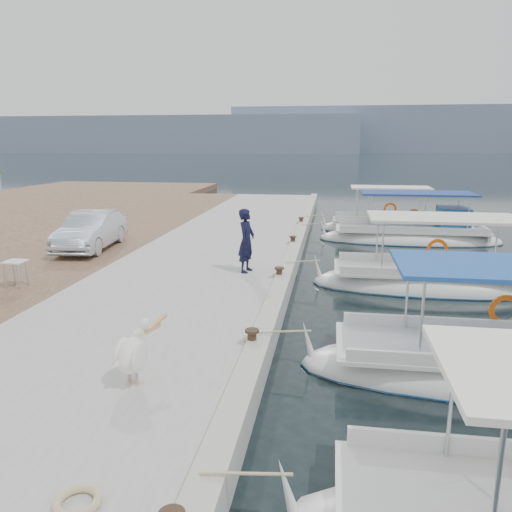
{
  "coord_description": "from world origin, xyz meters",
  "views": [
    {
      "loc": [
        1.12,
        -12.56,
        4.41
      ],
      "look_at": [
        -1.0,
        1.26,
        1.2
      ],
      "focal_mm": 35.0,
      "sensor_mm": 36.0,
      "label": 1
    }
  ],
  "objects": [
    {
      "name": "ground",
      "position": [
        0.0,
        0.0,
        0.0
      ],
      "size": [
        400.0,
        400.0,
        0.0
      ],
      "primitive_type": "plane",
      "color": "black",
      "rests_on": "ground"
    },
    {
      "name": "concrete_quay",
      "position": [
        -3.0,
        5.0,
        0.25
      ],
      "size": [
        6.0,
        40.0,
        0.5
      ],
      "primitive_type": "cube",
      "color": "#9FA09A",
      "rests_on": "ground"
    },
    {
      "name": "quay_curb",
      "position": [
        -0.22,
        5.0,
        0.56
      ],
      "size": [
        0.44,
        40.0,
        0.12
      ],
      "primitive_type": "cube",
      "color": "#ACA998",
      "rests_on": "concrete_quay"
    },
    {
      "name": "cobblestone_strip",
      "position": [
        -8.0,
        5.0,
        0.25
      ],
      "size": [
        4.0,
        40.0,
        0.5
      ],
      "primitive_type": "cube",
      "color": "brown",
      "rests_on": "ground"
    },
    {
      "name": "distant_hills",
      "position": [
        29.61,
        201.49,
        7.61
      ],
      "size": [
        330.0,
        60.0,
        18.0
      ],
      "color": "slate",
      "rests_on": "ground"
    },
    {
      "name": "fishing_caique_b",
      "position": [
        4.46,
        -3.19,
        0.12
      ],
      "size": [
        7.74,
        2.41,
        2.83
      ],
      "color": "silver",
      "rests_on": "ground"
    },
    {
      "name": "fishing_caique_c",
      "position": [
        4.26,
        2.88,
        0.12
      ],
      "size": [
        7.34,
        2.43,
        2.83
      ],
      "color": "silver",
      "rests_on": "ground"
    },
    {
      "name": "fishing_caique_d",
      "position": [
        4.73,
        10.35,
        0.18
      ],
      "size": [
        8.07,
        2.47,
        2.83
      ],
      "color": "silver",
      "rests_on": "ground"
    },
    {
      "name": "fishing_caique_e",
      "position": [
        3.8,
        13.01,
        0.13
      ],
      "size": [
        6.43,
        2.02,
        2.83
      ],
      "color": "silver",
      "rests_on": "ground"
    },
    {
      "name": "mooring_bollards",
      "position": [
        -0.35,
        1.5,
        0.69
      ],
      "size": [
        0.28,
        20.28,
        0.33
      ],
      "color": "black",
      "rests_on": "concrete_quay"
    },
    {
      "name": "pelican",
      "position": [
        -2.03,
        -5.34,
        1.02
      ],
      "size": [
        0.65,
        1.31,
        1.02
      ],
      "color": "tan",
      "rests_on": "concrete_quay"
    },
    {
      "name": "fisherman",
      "position": [
        -1.42,
        2.1,
        1.47
      ],
      "size": [
        0.61,
        0.79,
        1.95
      ],
      "primitive_type": "imported",
      "rotation": [
        0.0,
        0.0,
        1.36
      ],
      "color": "black",
      "rests_on": "concrete_quay"
    },
    {
      "name": "parked_car",
      "position": [
        -7.71,
        4.55,
        1.19
      ],
      "size": [
        1.87,
        4.34,
        1.39
      ],
      "primitive_type": "imported",
      "rotation": [
        0.0,
        0.0,
        0.1
      ],
      "color": "silver",
      "rests_on": "cobblestone_strip"
    },
    {
      "name": "folding_table",
      "position": [
        -7.41,
        -0.47,
        1.02
      ],
      "size": [
        0.55,
        0.55,
        0.73
      ],
      "color": "silver",
      "rests_on": "cobblestone_strip"
    },
    {
      "name": "rope_coil",
      "position": [
        -1.54,
        -8.17,
        0.55
      ],
      "size": [
        0.54,
        0.54,
        0.1
      ],
      "primitive_type": "torus",
      "color": "#C6B284",
      "rests_on": "concrete_quay"
    }
  ]
}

